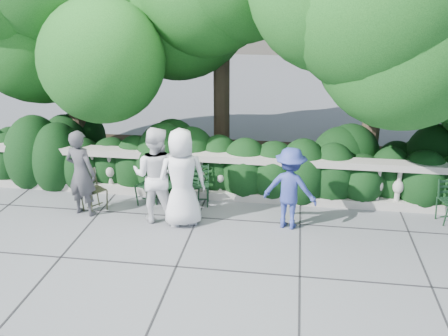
# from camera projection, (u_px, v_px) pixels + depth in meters

# --- Properties ---
(ground) EXTENTS (90.00, 90.00, 0.00)m
(ground) POSITION_uv_depth(u_px,v_px,m) (216.00, 239.00, 9.00)
(ground) COLOR #5B5D63
(ground) RESTS_ON ground
(balustrade) EXTENTS (12.00, 0.44, 1.00)m
(balustrade) POSITION_uv_depth(u_px,v_px,m) (230.00, 177.00, 10.49)
(balustrade) COLOR #9E998E
(balustrade) RESTS_ON ground
(shrub_hedge) EXTENTS (15.00, 2.60, 1.70)m
(shrub_hedge) POSITION_uv_depth(u_px,v_px,m) (236.00, 178.00, 11.78)
(shrub_hedge) COLOR black
(shrub_hedge) RESTS_ON ground
(tree_canopy) EXTENTS (15.04, 6.52, 6.78)m
(tree_canopy) POSITION_uv_depth(u_px,v_px,m) (272.00, 1.00, 10.44)
(tree_canopy) COLOR #3F3023
(tree_canopy) RESTS_ON ground
(chair_a) EXTENTS (0.58, 0.61, 0.84)m
(chair_a) POSITION_uv_depth(u_px,v_px,m) (145.00, 207.00, 10.25)
(chair_a) COLOR black
(chair_a) RESTS_ON ground
(chair_b) EXTENTS (0.49, 0.53, 0.84)m
(chair_b) POSITION_uv_depth(u_px,v_px,m) (199.00, 207.00, 10.25)
(chair_b) COLOR black
(chair_b) RESTS_ON ground
(chair_c) EXTENTS (0.59, 0.61, 0.84)m
(chair_c) POSITION_uv_depth(u_px,v_px,m) (163.00, 207.00, 10.28)
(chair_c) COLOR black
(chair_c) RESTS_ON ground
(chair_d) EXTENTS (0.55, 0.58, 0.84)m
(chair_d) POSITION_uv_depth(u_px,v_px,m) (184.00, 209.00, 10.19)
(chair_d) COLOR black
(chair_d) RESTS_ON ground
(chair_weathered) EXTENTS (0.65, 0.64, 0.84)m
(chair_weathered) POSITION_uv_depth(u_px,v_px,m) (100.00, 213.00, 10.02)
(chair_weathered) COLOR black
(chair_weathered) RESTS_ON ground
(person_businessman) EXTENTS (1.08, 0.90, 1.88)m
(person_businessman) POSITION_uv_depth(u_px,v_px,m) (182.00, 178.00, 9.26)
(person_businessman) COLOR white
(person_businessman) RESTS_ON ground
(person_woman_grey) EXTENTS (0.71, 0.56, 1.73)m
(person_woman_grey) POSITION_uv_depth(u_px,v_px,m) (81.00, 173.00, 9.68)
(person_woman_grey) COLOR #3D3D42
(person_woman_grey) RESTS_ON ground
(person_casual_man) EXTENTS (0.94, 0.76, 1.87)m
(person_casual_man) POSITION_uv_depth(u_px,v_px,m) (156.00, 175.00, 9.41)
(person_casual_man) COLOR silver
(person_casual_man) RESTS_ON ground
(person_older_blue) EXTENTS (1.11, 0.78, 1.56)m
(person_older_blue) POSITION_uv_depth(u_px,v_px,m) (290.00, 188.00, 9.20)
(person_older_blue) COLOR navy
(person_older_blue) RESTS_ON ground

